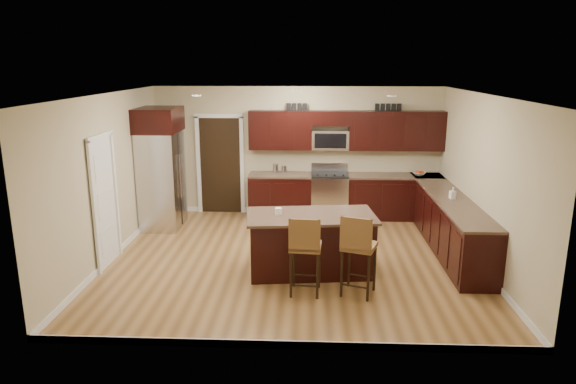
{
  "coord_description": "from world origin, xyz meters",
  "views": [
    {
      "loc": [
        0.26,
        -7.98,
        3.17
      ],
      "look_at": [
        -0.1,
        0.4,
        1.05
      ],
      "focal_mm": 32.0,
      "sensor_mm": 36.0,
      "label": 1
    }
  ],
  "objects_px": {
    "island": "(311,245)",
    "refrigerator": "(161,167)",
    "range": "(329,195)",
    "stool_mid": "(305,247)",
    "stool_right": "(358,246)"
  },
  "relations": [
    {
      "from": "island",
      "to": "stool_mid",
      "type": "distance_m",
      "value": 0.9
    },
    {
      "from": "island",
      "to": "stool_mid",
      "type": "xyz_separation_m",
      "value": [
        -0.08,
        -0.85,
        0.29
      ]
    },
    {
      "from": "island",
      "to": "stool_right",
      "type": "distance_m",
      "value": 1.1
    },
    {
      "from": "stool_right",
      "to": "refrigerator",
      "type": "distance_m",
      "value": 4.66
    },
    {
      "from": "stool_right",
      "to": "range",
      "type": "bearing_deg",
      "value": 113.88
    },
    {
      "from": "stool_mid",
      "to": "stool_right",
      "type": "height_order",
      "value": "stool_right"
    },
    {
      "from": "stool_mid",
      "to": "range",
      "type": "bearing_deg",
      "value": 87.4
    },
    {
      "from": "range",
      "to": "refrigerator",
      "type": "height_order",
      "value": "refrigerator"
    },
    {
      "from": "range",
      "to": "stool_right",
      "type": "relative_size",
      "value": 0.95
    },
    {
      "from": "island",
      "to": "refrigerator",
      "type": "xyz_separation_m",
      "value": [
        -2.91,
        2.13,
        0.77
      ]
    },
    {
      "from": "stool_mid",
      "to": "stool_right",
      "type": "relative_size",
      "value": 0.98
    },
    {
      "from": "range",
      "to": "stool_mid",
      "type": "height_order",
      "value": "stool_mid"
    },
    {
      "from": "stool_mid",
      "to": "refrigerator",
      "type": "height_order",
      "value": "refrigerator"
    },
    {
      "from": "range",
      "to": "stool_right",
      "type": "distance_m",
      "value": 3.79
    },
    {
      "from": "island",
      "to": "stool_right",
      "type": "height_order",
      "value": "stool_right"
    }
  ]
}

